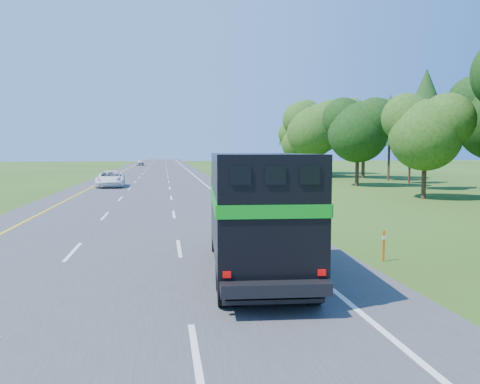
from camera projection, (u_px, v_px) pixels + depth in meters
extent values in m
cube|color=#38383A|center=(153.00, 180.00, 54.84)|extent=(15.00, 260.00, 0.04)
cube|color=yellow|center=(104.00, 181.00, 53.96)|extent=(0.15, 260.00, 0.01)
cube|color=white|center=(199.00, 180.00, 55.72)|extent=(0.15, 260.00, 0.01)
cylinder|color=black|center=(217.00, 236.00, 16.30)|extent=(0.42, 1.08, 1.06)
cylinder|color=black|center=(274.00, 235.00, 16.47)|extent=(0.42, 1.08, 1.06)
cylinder|color=black|center=(223.00, 270.00, 11.71)|extent=(0.42, 1.08, 1.06)
cylinder|color=black|center=(302.00, 268.00, 11.88)|extent=(0.42, 1.08, 1.06)
cylinder|color=black|center=(225.00, 283.00, 10.57)|extent=(0.42, 1.08, 1.06)
cylinder|color=black|center=(313.00, 281.00, 10.73)|extent=(0.42, 1.08, 1.06)
cube|color=black|center=(256.00, 251.00, 13.32)|extent=(2.91, 7.86, 0.27)
cube|color=black|center=(246.00, 203.00, 16.18)|extent=(2.49, 1.91, 1.83)
cube|color=black|center=(244.00, 187.00, 17.02)|extent=(2.12, 0.23, 0.58)
cube|color=black|center=(259.00, 203.00, 12.52)|extent=(2.84, 5.76, 2.65)
cube|color=#078A14|center=(275.00, 212.00, 9.72)|extent=(2.40, 0.23, 0.29)
cube|color=#078A14|center=(213.00, 199.00, 12.41)|extent=(0.48, 5.57, 0.29)
cube|color=#078A14|center=(304.00, 198.00, 12.60)|extent=(0.48, 5.57, 0.29)
cube|color=black|center=(241.00, 176.00, 9.59)|extent=(0.43, 0.07, 0.38)
cube|color=black|center=(275.00, 176.00, 9.65)|extent=(0.43, 0.07, 0.38)
cube|color=black|center=(310.00, 175.00, 9.71)|extent=(0.43, 0.07, 0.38)
cube|color=black|center=(274.00, 301.00, 10.00)|extent=(2.22, 0.29, 0.10)
cube|color=#B20505|center=(227.00, 275.00, 9.75)|extent=(0.18, 0.05, 0.13)
cube|color=#B20505|center=(322.00, 273.00, 9.91)|extent=(0.18, 0.05, 0.13)
imported|color=white|center=(111.00, 179.00, 44.95)|extent=(2.90, 5.72, 1.55)
imported|color=silver|center=(140.00, 162.00, 108.48)|extent=(1.97, 4.19, 1.39)
cube|color=#F7570D|center=(384.00, 246.00, 14.93)|extent=(0.07, 0.04, 1.00)
cube|color=white|center=(384.00, 238.00, 14.91)|extent=(0.08, 0.05, 0.11)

